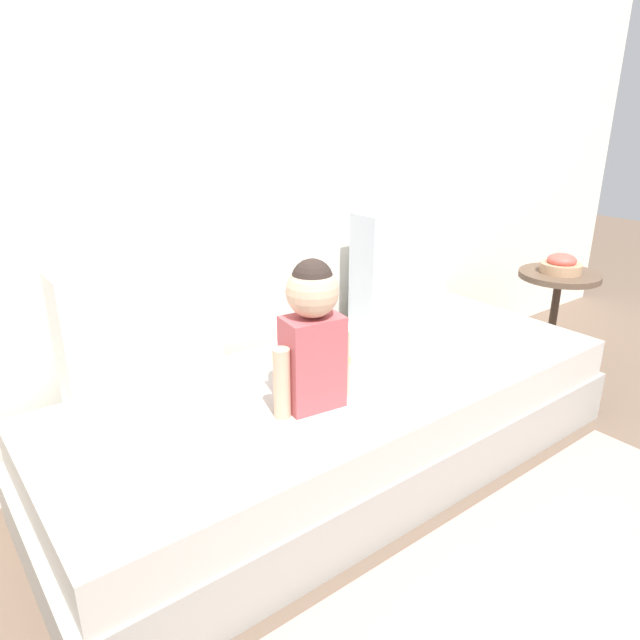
% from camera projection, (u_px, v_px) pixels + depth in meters
% --- Properties ---
extents(ground_plane, '(12.00, 12.00, 0.00)m').
position_uv_depth(ground_plane, '(342.00, 462.00, 2.31)').
color(ground_plane, brown).
extents(back_wall, '(5.48, 0.10, 2.27)m').
position_uv_depth(back_wall, '(255.00, 158.00, 2.33)').
color(back_wall, silver).
rests_on(back_wall, ground).
extents(couch, '(2.28, 0.89, 0.38)m').
position_uv_depth(couch, '(343.00, 421.00, 2.24)').
color(couch, '#9C978F').
rests_on(couch, ground).
extents(throw_pillow_left, '(0.54, 0.16, 0.47)m').
position_uv_depth(throw_pillow_left, '(141.00, 329.00, 1.99)').
color(throw_pillow_left, silver).
rests_on(throw_pillow_left, couch).
extents(throw_pillow_right, '(0.49, 0.16, 0.51)m').
position_uv_depth(throw_pillow_right, '(400.00, 264.00, 2.70)').
color(throw_pillow_right, '#B2BCC6').
rests_on(throw_pillow_right, couch).
extents(toddler, '(0.30, 0.17, 0.51)m').
position_uv_depth(toddler, '(312.00, 331.00, 1.87)').
color(toddler, '#B24C51').
rests_on(toddler, couch).
extents(banana, '(0.16, 0.13, 0.04)m').
position_uv_depth(banana, '(343.00, 365.00, 2.22)').
color(banana, yellow).
rests_on(banana, couch).
extents(side_table, '(0.40, 0.40, 0.52)m').
position_uv_depth(side_table, '(557.00, 295.00, 3.02)').
color(side_table, brown).
rests_on(side_table, ground).
extents(fruit_bowl, '(0.21, 0.21, 0.10)m').
position_uv_depth(fruit_bowl, '(561.00, 265.00, 2.96)').
color(fruit_bowl, tan).
rests_on(fruit_bowl, side_table).
extents(floor_rug, '(2.05, 1.00, 0.01)m').
position_uv_depth(floor_rug, '(576.00, 630.00, 1.57)').
color(floor_rug, tan).
rests_on(floor_rug, ground).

